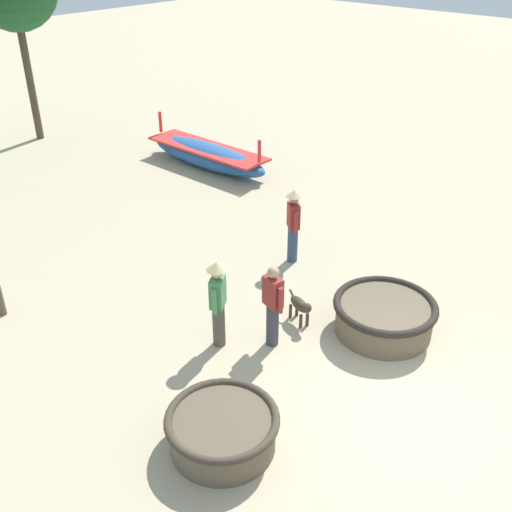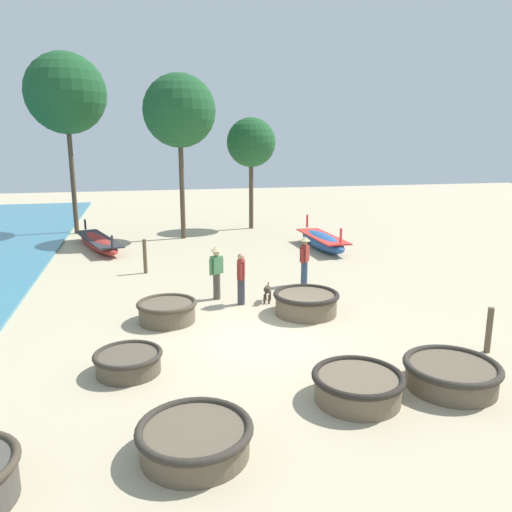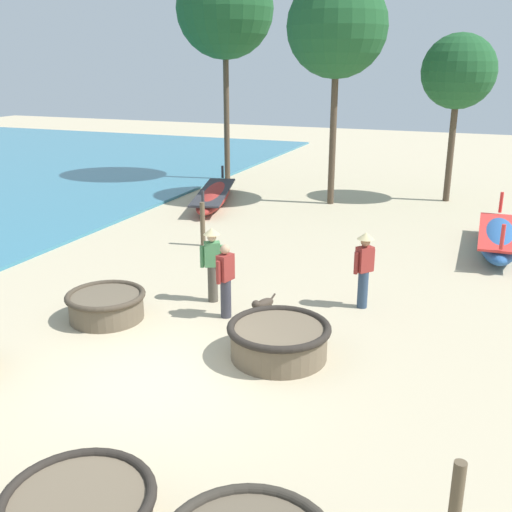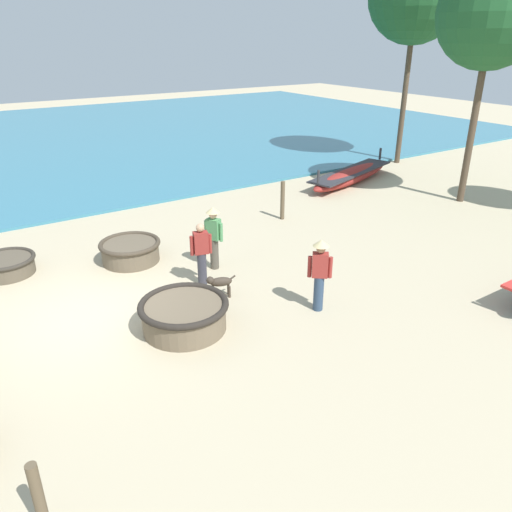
# 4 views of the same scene
# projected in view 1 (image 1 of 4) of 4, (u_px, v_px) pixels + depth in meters

# --- Properties ---
(ground_plane) EXTENTS (80.00, 80.00, 0.00)m
(ground_plane) POSITION_uv_depth(u_px,v_px,m) (415.00, 418.00, 9.00)
(ground_plane) COLOR #BCAD8C
(coracle_far_right) EXTENTS (1.86, 1.86, 0.64)m
(coracle_far_right) POSITION_uv_depth(u_px,v_px,m) (384.00, 315.00, 10.71)
(coracle_far_right) COLOR brown
(coracle_far_right) RESTS_ON ground
(coracle_front_left) EXTENTS (1.62, 1.62, 0.57)m
(coracle_front_left) POSITION_uv_depth(u_px,v_px,m) (222.00, 429.00, 8.39)
(coracle_front_left) COLOR brown
(coracle_front_left) RESTS_ON ground
(long_boat_white_hull) EXTENTS (1.15, 4.42, 1.28)m
(long_boat_white_hull) POSITION_uv_depth(u_px,v_px,m) (207.00, 155.00, 17.74)
(long_boat_white_hull) COLOR #285693
(long_boat_white_hull) RESTS_ON ground
(fisherman_hauling) EXTENTS (0.30, 0.51, 1.57)m
(fisherman_hauling) POSITION_uv_depth(u_px,v_px,m) (273.00, 304.00, 10.15)
(fisherman_hauling) COLOR #383842
(fisherman_hauling) RESTS_ON ground
(fisherman_standing_left) EXTENTS (0.38, 0.43, 1.67)m
(fisherman_standing_left) POSITION_uv_depth(u_px,v_px,m) (293.00, 221.00, 12.61)
(fisherman_standing_left) COLOR #2D425B
(fisherman_standing_left) RESTS_ON ground
(fisherman_by_coracle) EXTENTS (0.47, 0.36, 1.67)m
(fisherman_by_coracle) POSITION_uv_depth(u_px,v_px,m) (218.00, 299.00, 10.08)
(fisherman_by_coracle) COLOR #4C473D
(fisherman_by_coracle) RESTS_ON ground
(dog) EXTENTS (0.37, 0.66, 0.55)m
(dog) POSITION_uv_depth(u_px,v_px,m) (300.00, 306.00, 10.92)
(dog) COLOR #3D3328
(dog) RESTS_ON ground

